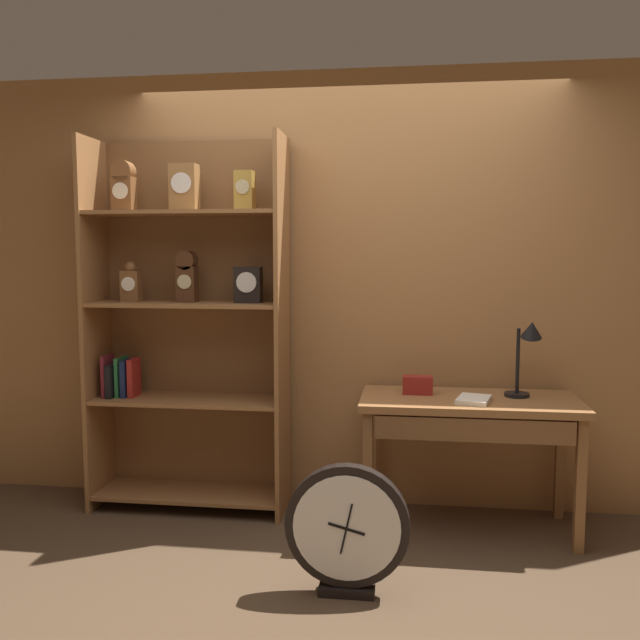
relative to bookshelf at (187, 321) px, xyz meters
name	(u,v)px	position (x,y,z in m)	size (l,w,h in m)	color
ground_plane	(318,606)	(0.93, -1.07, -1.13)	(10.00, 10.00, 0.00)	#4C3826
back_wood_panel	(347,291)	(0.93, 0.21, 0.17)	(4.80, 0.05, 2.60)	#9E6B3D
bookshelf	(187,321)	(0.00, 0.00, 0.00)	(1.16, 0.38, 2.20)	brown
workbench	(469,417)	(1.64, -0.17, -0.48)	(1.18, 0.56, 0.74)	brown
desk_lamp	(527,347)	(1.95, -0.11, -0.10)	(0.19, 0.19, 0.44)	black
toolbox_small	(418,385)	(1.36, -0.08, -0.33)	(0.17, 0.09, 0.10)	maroon
open_repair_manual	(474,400)	(1.66, -0.24, -0.37)	(0.16, 0.22, 0.03)	silver
round_clock_large	(347,529)	(1.05, -0.95, -0.82)	(0.56, 0.11, 0.60)	black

